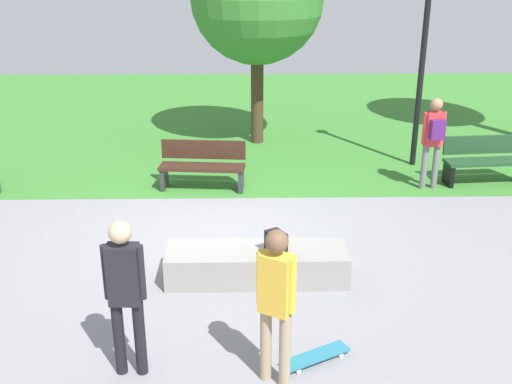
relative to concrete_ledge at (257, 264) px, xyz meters
name	(u,v)px	position (x,y,z in m)	size (l,w,h in m)	color
ground_plane	(221,234)	(-0.55, 1.46, -0.22)	(28.00, 28.00, 0.00)	gray
grass_lawn	(231,115)	(-0.55, 9.22, -0.22)	(26.60, 12.47, 0.01)	#387A2D
concrete_ledge	(257,264)	(0.00, 0.00, 0.00)	(2.46, 0.72, 0.45)	gray
backpack_on_ledge	(276,243)	(0.25, -0.13, 0.38)	(0.28, 0.20, 0.32)	black
skater_performing_trick	(276,296)	(0.14, -2.16, 0.80)	(0.38, 0.34, 1.74)	tan
skater_watching	(125,287)	(-1.37, -1.98, 0.82)	(0.43, 0.23, 1.77)	black
skateboard_by_ledge	(316,356)	(0.61, -1.83, -0.16)	(0.80, 0.55, 0.08)	teal
park_bench_by_oak	(203,164)	(-0.96, 3.51, 0.26)	(1.64, 0.62, 0.91)	#331E14
park_bench_far_right	(485,159)	(4.50, 3.73, 0.26)	(1.63, 0.60, 0.91)	#1E4223
lamp_post	(425,38)	(3.42, 4.85, 2.42)	(0.28, 0.28, 4.37)	black
pedestrian_with_backpack	(434,135)	(3.34, 3.41, 0.83)	(0.43, 0.37, 1.75)	slate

